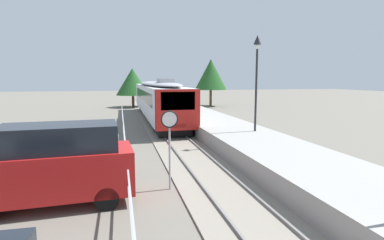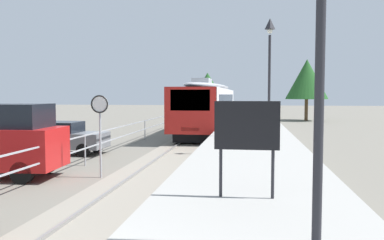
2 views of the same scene
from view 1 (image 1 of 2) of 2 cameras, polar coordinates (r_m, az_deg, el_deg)
name	(u,v)px [view 1 (image 1 of 2)]	position (r m, az deg, el deg)	size (l,w,h in m)	color
ground_plane	(128,132)	(22.63, -11.99, -2.29)	(160.00, 160.00, 0.00)	#6B665B
track_rails	(168,130)	(22.88, -4.46, -1.94)	(3.20, 60.00, 0.14)	gray
commuter_train	(158,97)	(28.84, -6.46, 4.26)	(2.82, 20.85, 3.74)	silver
station_platform	(210,123)	(23.53, 3.37, -0.64)	(3.90, 60.00, 0.90)	#999691
platform_lamp_mid_platform	(257,65)	(17.55, 12.05, 10.02)	(0.34, 0.34, 5.35)	#232328
speed_limit_sign	(170,130)	(10.48, -4.24, -1.89)	(0.61, 0.10, 2.81)	#9EA0A5
carpark_fence	(126,153)	(12.64, -12.30, -6.00)	(0.06, 36.06, 1.25)	#9EA0A5
parked_van_red	(52,164)	(10.24, -24.70, -7.56)	(5.01, 2.24, 2.51)	red
parked_hatchback_grey	(74,144)	(15.60, -21.21, -4.19)	(4.02, 1.80, 1.53)	slate
tree_behind_carpark	(133,82)	(42.59, -11.07, 7.06)	(4.53, 4.53, 5.31)	brown
tree_behind_station_far	(211,75)	(43.50, 3.55, 8.51)	(4.53, 4.53, 6.63)	brown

